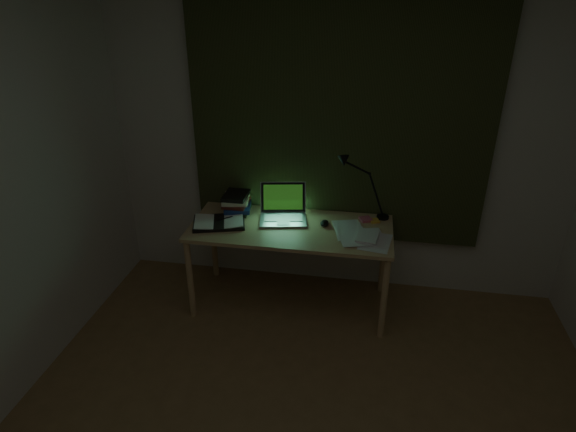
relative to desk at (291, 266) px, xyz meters
name	(u,v)px	position (x,y,z in m)	size (l,w,h in m)	color
wall_back	(338,137)	(0.29, 0.40, 0.91)	(3.50, 0.00, 2.50)	beige
curtain	(339,111)	(0.29, 0.36, 1.11)	(2.20, 0.06, 2.00)	#2C3219
desk	(291,266)	(0.00, 0.00, 0.00)	(1.48, 0.65, 0.67)	tan
laptop	(283,206)	(-0.07, 0.08, 0.46)	(0.35, 0.39, 0.25)	#B2B3B7
open_textbook	(219,222)	(-0.53, -0.04, 0.35)	(0.37, 0.27, 0.03)	white
book_stack	(237,202)	(-0.46, 0.19, 0.41)	(0.19, 0.23, 0.16)	white
loose_papers	(360,235)	(0.51, -0.06, 0.35)	(0.33, 0.35, 0.02)	silver
mouse	(325,223)	(0.24, 0.06, 0.36)	(0.06, 0.10, 0.04)	black
sticky_yellow	(374,221)	(0.60, 0.19, 0.34)	(0.07, 0.07, 0.01)	gold
sticky_pink	(366,219)	(0.54, 0.20, 0.35)	(0.08, 0.08, 0.02)	#D4526C
desk_lamp	(386,188)	(0.67, 0.26, 0.59)	(0.33, 0.26, 0.50)	black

